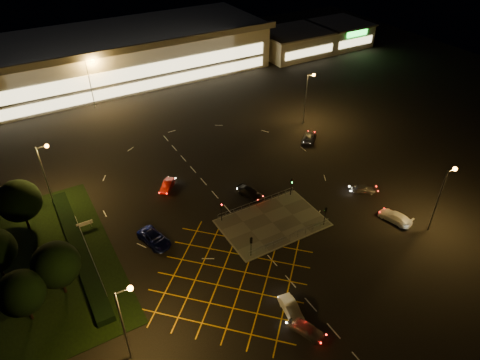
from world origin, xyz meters
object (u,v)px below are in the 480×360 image
signal_ne (292,183)px  car_near_silver (306,329)px  signal_nw (221,208)px  car_right_silver (364,189)px  car_far_dkgrey (250,193)px  car_left_blue (154,239)px  signal_sw (251,243)px  car_circ_red (167,185)px  signal_se (325,212)px  car_approach_white (395,217)px  car_east_grey (309,137)px  car_queue_white (291,309)px

signal_ne → car_near_silver: signal_ne is taller
signal_ne → car_near_silver: size_ratio=0.79×
signal_nw → car_right_silver: 22.88m
signal_ne → car_far_dkgrey: 6.48m
signal_ne → car_left_blue: 21.93m
signal_ne → car_near_silver: bearing=-121.7°
signal_sw → car_circ_red: size_ratio=0.82×
signal_sw → signal_se: size_ratio=1.00×
signal_nw → car_far_dkgrey: size_ratio=0.71×
car_left_blue → car_right_silver: size_ratio=1.46×
car_far_dkgrey → car_approach_white: 21.30m
car_east_grey → car_near_silver: bearing=100.5°
signal_nw → signal_se: bearing=-33.6°
signal_ne → car_queue_white: bearing=-125.4°
signal_ne → car_east_grey: (12.87, 12.09, -1.74)m
signal_sw → car_right_silver: size_ratio=0.85×
car_left_blue → car_east_grey: bearing=3.8°
car_near_silver → car_far_dkgrey: bearing=49.4°
car_near_silver → car_left_blue: 23.14m
car_far_dkgrey → car_circ_red: (-10.24, 8.09, -0.01)m
signal_se → car_east_grey: size_ratio=0.70×
car_near_silver → car_queue_white: car_queue_white is taller
signal_ne → car_far_dkgrey: size_ratio=0.71×
signal_ne → car_circ_red: signal_ne is taller
signal_sw → car_east_grey: 32.01m
signal_se → car_circ_red: bearing=-50.5°
car_queue_white → car_left_blue: (-9.21, 18.45, 0.06)m
car_right_silver → car_east_grey: (2.61, 17.07, -0.00)m
signal_nw → car_circ_red: 11.83m
signal_sw → car_far_dkgrey: 12.90m
signal_se → car_near_silver: (-12.76, -12.64, -1.69)m
signal_ne → car_queue_white: (-12.66, -17.81, -1.68)m
signal_se → car_queue_white: (-12.66, -9.82, -1.68)m
car_east_grey → car_approach_white: size_ratio=0.93×
car_near_silver → signal_se: bearing=21.2°
signal_sw → signal_nw: size_ratio=1.00×
car_near_silver → signal_nw: bearing=64.4°
car_near_silver → car_east_grey: (25.63, 32.72, -0.05)m
car_circ_red → car_approach_white: 34.29m
signal_nw → car_left_blue: size_ratio=0.59×
car_approach_white → car_near_silver: bearing=6.3°
car_queue_white → car_east_grey: (25.52, 29.90, -0.06)m
signal_sw → signal_se: (12.00, 0.00, 0.00)m
car_left_blue → car_east_grey: size_ratio=1.19×
car_far_dkgrey → car_circ_red: size_ratio=1.15×
car_circ_red → signal_sw: bearing=-38.2°
car_far_dkgrey → car_east_grey: bearing=9.2°
signal_se → car_circ_red: (-15.72, 19.08, -1.73)m
signal_nw → car_left_blue: (-9.86, 0.65, -1.62)m
signal_nw → car_near_silver: signal_nw is taller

